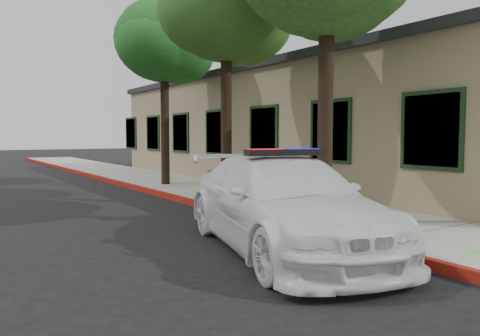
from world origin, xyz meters
name	(u,v)px	position (x,y,z in m)	size (l,w,h in m)	color
ground	(359,252)	(0.00, 0.00, 0.00)	(120.00, 120.00, 0.00)	black
sidewalk	(310,212)	(1.60, 3.00, 0.07)	(3.20, 60.00, 0.15)	gray
red_curb	(254,219)	(0.06, 3.00, 0.08)	(0.14, 60.00, 0.16)	#9C2311
clapboard_building	(306,128)	(6.69, 9.00, 2.13)	(7.30, 20.89, 4.24)	#938460
police_car	(283,203)	(-0.90, 0.80, 0.76)	(3.36, 5.58, 1.63)	white
fire_hydrant	(340,203)	(0.68, 1.12, 0.59)	(0.51, 0.44, 0.89)	silver
street_tree_mid	(226,11)	(0.73, 5.23, 4.97)	(3.66, 3.35, 6.40)	black
street_tree_far	(166,45)	(1.16, 9.94, 4.94)	(3.62, 3.37, 6.37)	black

